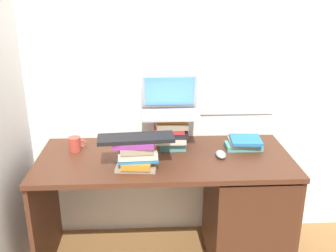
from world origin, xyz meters
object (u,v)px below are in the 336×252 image
Objects in this scene: desk at (227,206)px; laptop at (170,105)px; book_stack_tall at (171,131)px; book_stack_side at (244,143)px; keyboard at (136,138)px; mug at (75,144)px; computer_mouse at (221,154)px; book_stack_keyboard_riser at (137,154)px.

desk is 4.33× the size of laptop.
book_stack_side is at bearing -4.77° from book_stack_tall.
mug is at bearing 141.59° from keyboard.
desk is at bearing -8.47° from mug.
book_stack_tall is at bearing 1.84° from mug.
desk is at bearing 0.18° from computer_mouse.
book_stack_keyboard_riser is 0.71× the size of laptop.
mug is (-0.89, 0.14, 0.03)m from computer_mouse.
book_stack_side is 0.64× the size of laptop.
book_stack_side is 0.53m from laptop.
book_stack_side is (0.67, 0.24, -0.05)m from book_stack_keyboard_riser.
laptop is 0.44m from computer_mouse.
book_stack_keyboard_riser reaches higher than computer_mouse.
book_stack_keyboard_riser reaches higher than desk.
computer_mouse is at bearing -35.74° from laptop.
keyboard is at bearing -122.03° from laptop.
book_stack_side is 0.21m from computer_mouse.
book_stack_tall reaches higher than computer_mouse.
laptop is at bearing 148.97° from desk.
mug reaches higher than desk.
book_stack_keyboard_riser is 2.25× the size of mug.
laptop reaches higher than book_stack_keyboard_riser.
book_stack_tall reaches higher than desk.
desk is 6.97× the size of book_stack_tall.
book_stack_keyboard_riser is 0.09m from keyboard.
book_stack_keyboard_riser is at bearing -33.50° from mug.
book_stack_tall is 0.36m from keyboard.
book_stack_side is 0.73m from keyboard.
mug is (-0.39, 0.26, -0.04)m from book_stack_keyboard_riser.
book_stack_keyboard_riser is at bearing -166.83° from computer_mouse.
book_stack_side is at bearing -10.87° from laptop.
book_stack_tall reaches higher than book_stack_side.
book_stack_tall is at bearing 175.23° from book_stack_side.
book_stack_tall is at bearing -87.67° from laptop.
laptop is at bearing 57.74° from book_stack_keyboard_riser.
computer_mouse is (0.29, -0.16, -0.09)m from book_stack_tall.
keyboard reaches higher than mug.
laptop is 0.84× the size of keyboard.
desk is 3.64× the size of keyboard.
book_stack_tall is 0.60m from mug.
book_stack_side is 2.18× the size of computer_mouse.
laptop reaches higher than book_stack_tall.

